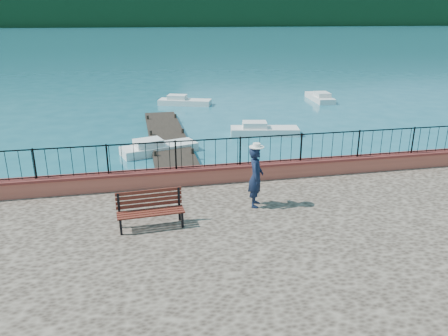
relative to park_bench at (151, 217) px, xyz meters
name	(u,v)px	position (x,y,z in m)	size (l,w,h in m)	color
ground	(281,265)	(3.51, -0.75, -1.50)	(2000.00, 2000.00, 0.00)	#19596B
parapet	(248,172)	(3.51, 2.95, -0.01)	(28.00, 0.46, 0.58)	#B85542
railing	(249,151)	(3.51, 2.95, 0.76)	(27.00, 0.05, 0.95)	black
dock	(170,146)	(1.51, 11.25, -1.35)	(2.00, 16.00, 0.30)	#2D231C
far_forest	(132,12)	(3.51, 299.25, 7.50)	(900.00, 60.00, 18.00)	black
companion_hill	(301,21)	(223.51, 559.25, -1.50)	(448.00, 384.00, 180.00)	#142D23
park_bench	(151,217)	(0.00, 0.00, 0.00)	(1.81, 0.69, 0.99)	black
person	(256,177)	(3.15, 0.78, 0.62)	(0.67, 0.44, 1.83)	#111B33
hat	(257,145)	(3.15, 0.78, 1.60)	(0.44, 0.44, 0.12)	white
boat_0	(159,145)	(0.91, 10.69, -1.10)	(3.81, 1.30, 0.80)	silver
boat_1	(265,128)	(7.22, 13.04, -1.10)	(3.95, 1.30, 0.80)	silver
boat_4	(185,100)	(3.75, 23.06, -1.10)	(4.06, 1.30, 0.80)	silver
boat_5	(320,96)	(14.89, 22.66, -1.10)	(4.15, 1.30, 0.80)	silver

